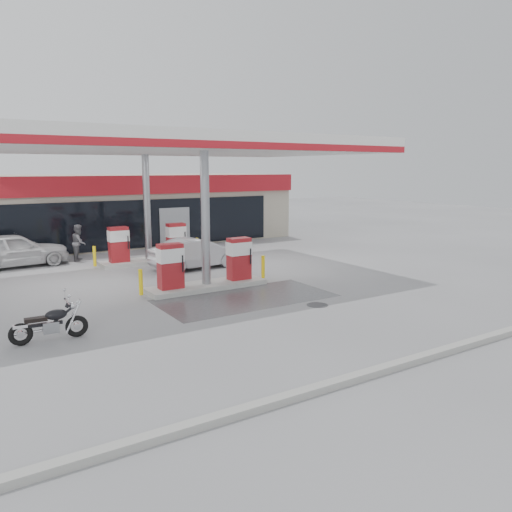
{
  "coord_description": "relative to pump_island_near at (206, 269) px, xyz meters",
  "views": [
    {
      "loc": [
        -8.05,
        -14.18,
        4.39
      ],
      "look_at": [
        1.59,
        1.08,
        1.2
      ],
      "focal_mm": 35.0,
      "sensor_mm": 36.0,
      "label": 1
    }
  ],
  "objects": [
    {
      "name": "ground",
      "position": [
        0.0,
        -2.0,
        -0.71
      ],
      "size": [
        90.0,
        90.0,
        0.0
      ],
      "primitive_type": "plane",
      "color": "gray",
      "rests_on": "ground"
    },
    {
      "name": "wet_patch",
      "position": [
        0.5,
        -2.0,
        -0.71
      ],
      "size": [
        6.0,
        3.0,
        0.0
      ],
      "primitive_type": "cube",
      "color": "#4C4C4F",
      "rests_on": "ground"
    },
    {
      "name": "drain_cover",
      "position": [
        2.0,
        -4.0,
        -0.71
      ],
      "size": [
        0.7,
        0.7,
        0.01
      ],
      "primitive_type": "cylinder",
      "color": "#38383A",
      "rests_on": "ground"
    },
    {
      "name": "kerb",
      "position": [
        0.0,
        -9.0,
        -0.64
      ],
      "size": [
        28.0,
        0.25,
        0.15
      ],
      "primitive_type": "cube",
      "color": "gray",
      "rests_on": "ground"
    },
    {
      "name": "store_building",
      "position": [
        0.01,
        13.94,
        1.3
      ],
      "size": [
        22.0,
        8.22,
        4.0
      ],
      "color": "#B2A995",
      "rests_on": "ground"
    },
    {
      "name": "canopy",
      "position": [
        0.0,
        3.0,
        4.56
      ],
      "size": [
        16.0,
        10.02,
        5.51
      ],
      "color": "silver",
      "rests_on": "ground"
    },
    {
      "name": "pump_island_near",
      "position": [
        0.0,
        0.0,
        0.0
      ],
      "size": [
        5.14,
        1.3,
        1.78
      ],
      "color": "#9E9E99",
      "rests_on": "ground"
    },
    {
      "name": "pump_island_far",
      "position": [
        0.0,
        6.0,
        0.0
      ],
      "size": [
        5.14,
        1.3,
        1.78
      ],
      "color": "#9E9E99",
      "rests_on": "ground"
    },
    {
      "name": "parked_motorcycle",
      "position": [
        -5.96,
        -3.0,
        -0.27
      ],
      "size": [
        1.93,
        0.74,
        0.99
      ],
      "rotation": [
        0.0,
        0.0,
        -0.05
      ],
      "color": "black",
      "rests_on": "ground"
    },
    {
      "name": "sedan_white",
      "position": [
        -5.47,
        8.2,
        0.07
      ],
      "size": [
        4.71,
        2.21,
        1.56
      ],
      "primitive_type": "imported",
      "rotation": [
        0.0,
        0.0,
        1.65
      ],
      "color": "#BCBCBE",
      "rests_on": "ground"
    },
    {
      "name": "attendant",
      "position": [
        -2.59,
        8.39,
        0.16
      ],
      "size": [
        0.95,
        1.04,
        1.74
      ],
      "primitive_type": "imported",
      "rotation": [
        0.0,
        0.0,
        1.14
      ],
      "color": "slate",
      "rests_on": "ground"
    },
    {
      "name": "hatchback_silver",
      "position": [
        1.34,
        3.6,
        -0.03
      ],
      "size": [
        4.19,
        1.72,
        1.35
      ],
      "primitive_type": "imported",
      "rotation": [
        0.0,
        0.0,
        1.64
      ],
      "color": "#9EA0A5",
      "rests_on": "ground"
    }
  ]
}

